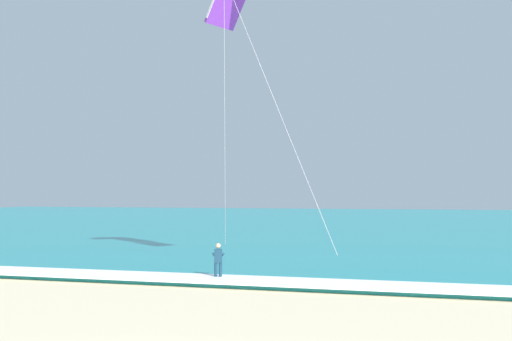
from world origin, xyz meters
TOP-DOWN VIEW (x-y plane):
  - sea at (0.00, 73.23)m, footprint 200.00×120.00m
  - surf_foam at (0.00, 14.23)m, footprint 200.00×2.76m
  - surfboard at (-3.09, 14.84)m, footprint 0.87×1.47m
  - kitesurfer at (-3.10, 14.86)m, footprint 0.63×0.63m

SIDE VIEW (x-z plane):
  - surfboard at x=-3.09m, z-range -0.02..0.07m
  - sea at x=0.00m, z-range 0.00..0.20m
  - surf_foam at x=0.00m, z-range 0.20..0.24m
  - kitesurfer at x=-3.10m, z-range 0.10..1.79m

